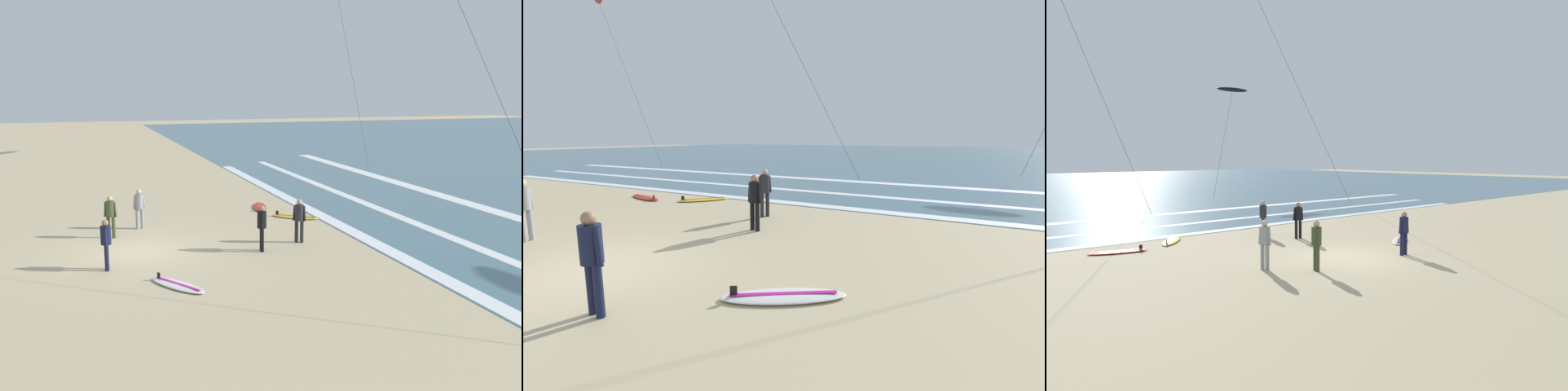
% 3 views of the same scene
% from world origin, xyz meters
% --- Properties ---
extents(ground_plane, '(160.00, 160.00, 0.00)m').
position_xyz_m(ground_plane, '(0.00, 0.00, 0.00)').
color(ground_plane, tan).
extents(wave_foam_shoreline, '(39.93, 0.64, 0.01)m').
position_xyz_m(wave_foam_shoreline, '(-0.39, 8.33, 0.01)').
color(wave_foam_shoreline, white).
rests_on(wave_foam_shoreline, ocean_surface).
extents(wave_foam_mid_break, '(42.71, 0.55, 0.01)m').
position_xyz_m(wave_foam_mid_break, '(-0.75, 11.45, 0.01)').
color(wave_foam_mid_break, white).
rests_on(wave_foam_mid_break, ocean_surface).
extents(wave_foam_outer_break, '(48.97, 0.91, 0.01)m').
position_xyz_m(wave_foam_outer_break, '(-0.89, 16.19, 0.01)').
color(wave_foam_outer_break, white).
rests_on(wave_foam_outer_break, ocean_surface).
extents(surfer_left_near, '(0.52, 0.32, 1.60)m').
position_xyz_m(surfer_left_near, '(1.14, 4.13, 0.96)').
color(surfer_left_near, black).
rests_on(surfer_left_near, ground).
extents(surfer_right_near, '(0.36, 0.47, 1.60)m').
position_xyz_m(surfer_right_near, '(0.46, 5.77, 0.96)').
color(surfer_right_near, '#232328').
rests_on(surfer_right_near, ground).
extents(surfer_mid_group, '(0.51, 0.32, 1.60)m').
position_xyz_m(surfer_mid_group, '(1.73, -1.07, 0.96)').
color(surfer_mid_group, '#141938').
rests_on(surfer_mid_group, ground).
extents(surfer_foreground_main, '(0.32, 0.52, 1.60)m').
position_xyz_m(surfer_foreground_main, '(-3.41, 0.47, 0.96)').
color(surfer_foreground_main, gray).
rests_on(surfer_foreground_main, ground).
extents(surfer_left_far, '(0.32, 0.50, 1.60)m').
position_xyz_m(surfer_left_far, '(-2.28, -0.71, 0.96)').
color(surfer_left_far, '#384223').
rests_on(surfer_left_far, ground).
extents(surfboard_foreground_flat, '(2.09, 1.64, 0.25)m').
position_xyz_m(surfboard_foreground_flat, '(3.92, 0.75, 0.05)').
color(surfboard_foreground_flat, silver).
rests_on(surfboard_foreground_flat, ground).
extents(surfboard_left_pile, '(2.18, 1.16, 0.25)m').
position_xyz_m(surfboard_left_pile, '(-5.91, 6.25, 0.05)').
color(surfboard_left_pile, red).
rests_on(surfboard_left_pile, ground).
extents(surfboard_near_water, '(1.79, 2.01, 0.25)m').
position_xyz_m(surfboard_near_water, '(-3.38, 7.07, 0.05)').
color(surfboard_near_water, yellow).
rests_on(surfboard_near_water, ground).
extents(kite_black_high_left, '(4.93, 2.39, 10.05)m').
position_xyz_m(kite_black_high_left, '(12.59, 26.83, 9.78)').
color(kite_black_high_left, black).
rests_on(kite_black_high_left, ground).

